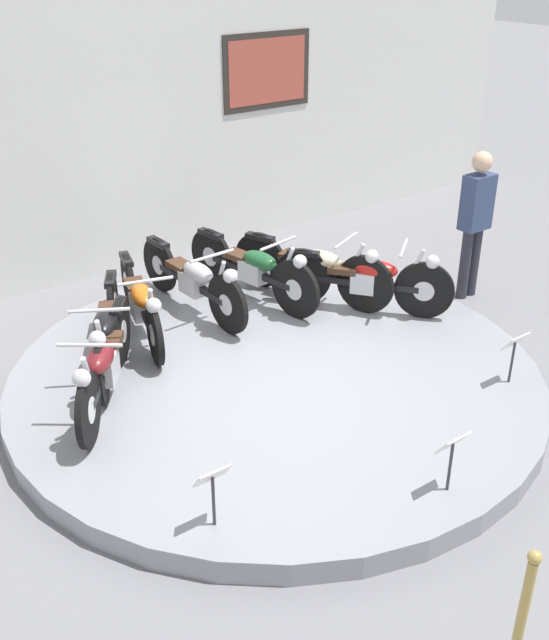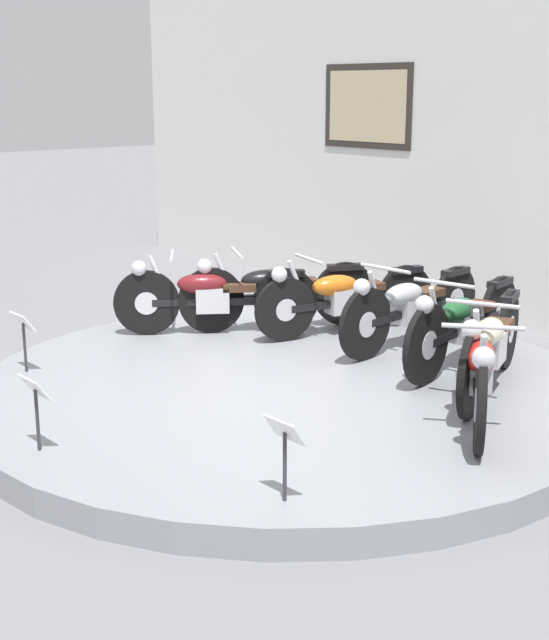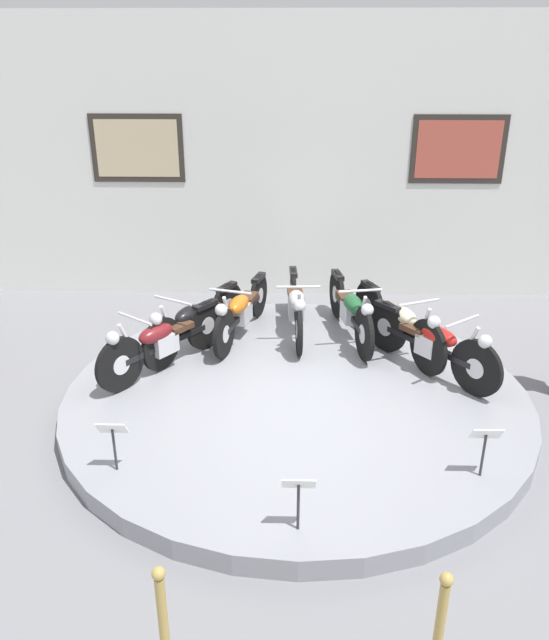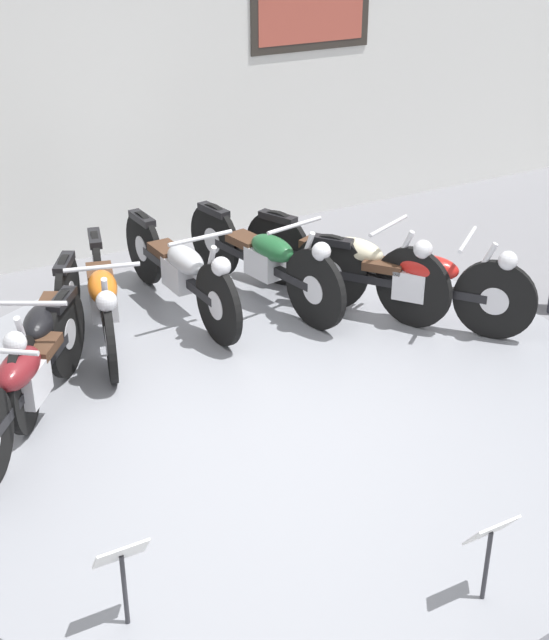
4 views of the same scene
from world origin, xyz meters
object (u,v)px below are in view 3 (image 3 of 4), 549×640
(motorcycle_green, at_px, (351,309))
(motorcycle_red, at_px, (431,342))
(motorcycle_black, at_px, (194,320))
(motorcycle_silver, at_px, (296,305))
(motorcycle_cream, at_px, (399,322))
(info_placard_front_right, at_px, (485,440))
(info_placard_front_centre, at_px, (299,491))
(motorcycle_orange, at_px, (241,310))
(motorcycle_maroon, at_px, (163,340))
(info_placard_front_left, at_px, (113,435))

(motorcycle_green, bearing_deg, motorcycle_red, -48.35)
(motorcycle_black, bearing_deg, motorcycle_silver, 22.72)
(motorcycle_cream, relative_size, info_placard_front_right, 3.66)
(motorcycle_silver, distance_m, info_placard_front_centre, 3.73)
(info_placard_front_right, bearing_deg, motorcycle_silver, 118.26)
(motorcycle_cream, bearing_deg, info_placard_front_centre, -111.51)
(motorcycle_orange, bearing_deg, motorcycle_silver, 11.32)
(motorcycle_maroon, distance_m, info_placard_front_centre, 3.06)
(motorcycle_black, xyz_separation_m, motorcycle_red, (2.82, -0.56, 0.00))
(motorcycle_maroon, xyz_separation_m, motorcycle_cream, (2.81, 0.56, 0.01))
(info_placard_front_centre, bearing_deg, motorcycle_red, 59.61)
(motorcycle_cream, relative_size, info_placard_front_centre, 3.66)
(info_placard_front_centre, relative_size, info_placard_front_right, 1.00)
(motorcycle_green, distance_m, motorcycle_cream, 0.68)
(motorcycle_maroon, relative_size, motorcycle_orange, 0.85)
(motorcycle_red, bearing_deg, motorcycle_cream, 117.33)
(info_placard_front_centre, bearing_deg, motorcycle_silver, 89.97)
(motorcycle_silver, xyz_separation_m, motorcycle_cream, (1.26, -0.53, 0.01))
(motorcycle_silver, bearing_deg, motorcycle_orange, -168.68)
(motorcycle_silver, distance_m, motorcycle_red, 1.89)
(motorcycle_black, xyz_separation_m, info_placard_front_left, (-0.36, -2.49, -0.02))
(motorcycle_orange, distance_m, motorcycle_red, 2.45)
(motorcycle_silver, distance_m, motorcycle_green, 0.72)
(motorcycle_cream, distance_m, info_placard_front_centre, 3.44)
(info_placard_front_right, bearing_deg, info_placard_front_centre, -156.26)
(motorcycle_silver, relative_size, info_placard_front_centre, 3.90)
(motorcycle_silver, relative_size, motorcycle_red, 1.24)
(motorcycle_red, height_order, info_placard_front_right, motorcycle_red)
(motorcycle_cream, distance_m, info_placard_front_left, 3.81)
(motorcycle_maroon, height_order, motorcycle_orange, motorcycle_maroon)
(motorcycle_maroon, xyz_separation_m, info_placard_front_right, (3.18, -1.93, -0.02))
(motorcycle_silver, bearing_deg, motorcycle_black, -157.28)
(motorcycle_maroon, relative_size, motorcycle_black, 0.92)
(motorcycle_black, bearing_deg, motorcycle_orange, 34.94)
(info_placard_front_centre, bearing_deg, motorcycle_maroon, 120.40)
(motorcycle_green, distance_m, info_placard_front_right, 3.02)
(motorcycle_black, relative_size, motorcycle_orange, 0.93)
(info_placard_front_centre, bearing_deg, motorcycle_orange, 101.18)
(motorcycle_silver, relative_size, info_placard_front_left, 3.90)
(motorcycle_black, bearing_deg, motorcycle_red, -11.22)
(motorcycle_orange, height_order, info_placard_front_left, motorcycle_orange)
(motorcycle_maroon, bearing_deg, info_placard_front_centre, -59.60)
(motorcycle_orange, distance_m, motorcycle_green, 1.42)
(motorcycle_green, distance_m, motorcycle_red, 1.27)
(motorcycle_silver, xyz_separation_m, motorcycle_green, (0.70, -0.14, 0.01))
(motorcycle_silver, xyz_separation_m, info_placard_front_left, (-1.63, -3.02, -0.02))
(motorcycle_black, distance_m, motorcycle_cream, 2.53)
(info_placard_front_left, bearing_deg, motorcycle_black, 81.79)
(motorcycle_orange, relative_size, motorcycle_silver, 0.95)
(motorcycle_orange, bearing_deg, motorcycle_cream, -11.17)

